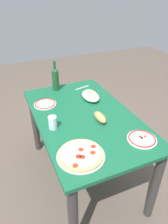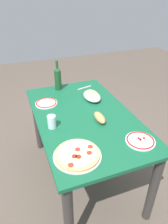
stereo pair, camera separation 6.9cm
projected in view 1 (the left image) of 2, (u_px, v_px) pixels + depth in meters
ground_plane at (84, 175)px, 2.19m from camera, size 8.00×8.00×0.00m
dining_table at (84, 127)px, 1.85m from camera, size 1.35×0.81×0.76m
pepperoni_pizza at (81, 155)px, 1.35m from camera, size 0.32×0.32×0.03m
baked_pasta_dish at (91, 95)px, 2.01m from camera, size 0.24×0.15×0.08m
wine_bottle at (55, 79)px, 2.14m from camera, size 0.07×0.07×0.31m
water_glass at (53, 123)px, 1.60m from camera, size 0.07×0.07×0.11m
side_plate_near at (45, 104)px, 1.93m from camera, size 0.21×0.21×0.02m
side_plate_far at (142, 139)px, 1.50m from camera, size 0.21×0.21×0.02m
bread_loaf at (100, 117)px, 1.70m from camera, size 0.17×0.07×0.06m
fork_right at (82, 88)px, 2.24m from camera, size 0.05×0.17×0.00m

